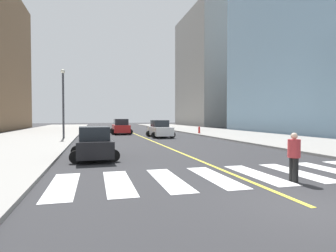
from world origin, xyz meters
The scene contains 12 objects.
ground_plane centered at (0.00, 0.00, 0.00)m, with size 220.00×220.00×0.00m, color #28282B.
sidewalk_kerb_east centered at (12.20, 20.00, 0.07)m, with size 10.00×120.00×0.15m, color gray.
sidewalk_kerb_west centered at (-12.20, 20.00, 0.07)m, with size 10.00×120.00×0.15m, color gray.
crosswalk_paint centered at (0.00, 4.00, 0.01)m, with size 13.50×4.00×0.01m.
lane_divider_paint centered at (0.00, 40.00, 0.01)m, with size 0.16×80.00×0.01m, color yellow.
parking_garage_concrete centered at (27.92, 66.49, 15.14)m, with size 18.00×24.00×30.29m, color gray.
car_red_nearest centered at (-1.90, 32.20, 0.95)m, with size 2.87×4.57×2.03m.
car_white_second centered at (1.83, 25.05, 0.90)m, with size 2.78×4.38×1.93m.
car_black_third centered at (-5.32, 9.78, 0.82)m, with size 2.58×4.02×1.76m.
pedestrian_crossing centered at (1.47, 2.58, 0.95)m, with size 0.43×0.43×1.72m.
fire_hydrant centered at (8.06, 29.10, 0.58)m, with size 0.26×0.26×0.89m.
street_lamp centered at (-8.34, 24.55, 4.29)m, with size 0.44×0.44×6.96m.
Camera 1 is at (-5.27, -5.81, 2.26)m, focal length 30.20 mm.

